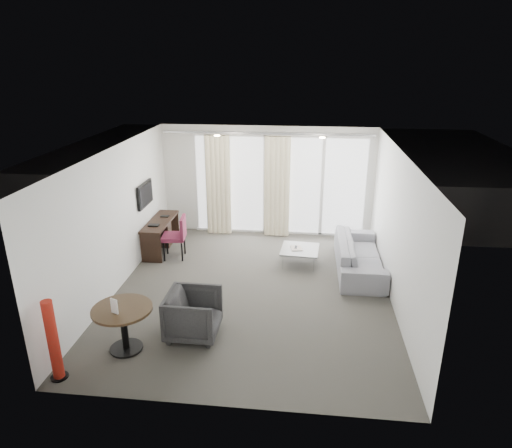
# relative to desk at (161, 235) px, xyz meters

# --- Properties ---
(floor) EXTENTS (5.00, 6.00, 0.00)m
(floor) POSITION_rel_desk_xyz_m (2.25, -1.66, -0.34)
(floor) COLOR #423F39
(floor) RESTS_ON ground
(ceiling) EXTENTS (5.00, 6.00, 0.00)m
(ceiling) POSITION_rel_desk_xyz_m (2.25, -1.66, 2.26)
(ceiling) COLOR white
(ceiling) RESTS_ON ground
(wall_left) EXTENTS (0.00, 6.00, 2.60)m
(wall_left) POSITION_rel_desk_xyz_m (-0.25, -1.66, 0.96)
(wall_left) COLOR silver
(wall_left) RESTS_ON ground
(wall_right) EXTENTS (0.00, 6.00, 2.60)m
(wall_right) POSITION_rel_desk_xyz_m (4.75, -1.66, 0.96)
(wall_right) COLOR silver
(wall_right) RESTS_ON ground
(wall_front) EXTENTS (5.00, 0.00, 2.60)m
(wall_front) POSITION_rel_desk_xyz_m (2.25, -4.66, 0.96)
(wall_front) COLOR silver
(wall_front) RESTS_ON ground
(window_panel) EXTENTS (4.00, 0.02, 2.38)m
(window_panel) POSITION_rel_desk_xyz_m (2.55, 1.32, 0.86)
(window_panel) COLOR white
(window_panel) RESTS_ON ground
(window_frame) EXTENTS (4.10, 0.06, 2.44)m
(window_frame) POSITION_rel_desk_xyz_m (2.55, 1.31, 0.86)
(window_frame) COLOR white
(window_frame) RESTS_ON ground
(curtain_left) EXTENTS (0.60, 0.20, 2.38)m
(curtain_left) POSITION_rel_desk_xyz_m (1.10, 1.16, 0.86)
(curtain_left) COLOR beige
(curtain_left) RESTS_ON ground
(curtain_right) EXTENTS (0.60, 0.20, 2.38)m
(curtain_right) POSITION_rel_desk_xyz_m (2.50, 1.16, 0.86)
(curtain_right) COLOR beige
(curtain_right) RESTS_ON ground
(curtain_track) EXTENTS (4.80, 0.04, 0.04)m
(curtain_track) POSITION_rel_desk_xyz_m (2.25, 1.16, 2.11)
(curtain_track) COLOR #B2B2B7
(curtain_track) RESTS_ON ceiling
(downlight_a) EXTENTS (0.12, 0.12, 0.02)m
(downlight_a) POSITION_rel_desk_xyz_m (1.35, -0.06, 2.25)
(downlight_a) COLOR #FFE0B2
(downlight_a) RESTS_ON ceiling
(downlight_b) EXTENTS (0.12, 0.12, 0.02)m
(downlight_b) POSITION_rel_desk_xyz_m (3.45, -0.06, 2.25)
(downlight_b) COLOR #FFE0B2
(downlight_b) RESTS_ON ceiling
(desk) EXTENTS (0.46, 1.47, 0.69)m
(desk) POSITION_rel_desk_xyz_m (0.00, 0.00, 0.00)
(desk) COLOR black
(desk) RESTS_ON floor
(tv) EXTENTS (0.05, 0.80, 0.50)m
(tv) POSITION_rel_desk_xyz_m (-0.20, -0.21, 1.01)
(tv) COLOR black
(tv) RESTS_ON wall_left
(desk_chair) EXTENTS (0.56, 0.53, 0.93)m
(desk_chair) POSITION_rel_desk_xyz_m (0.41, -0.38, 0.12)
(desk_chair) COLOR maroon
(desk_chair) RESTS_ON floor
(round_table) EXTENTS (0.95, 0.95, 0.70)m
(round_table) POSITION_rel_desk_xyz_m (0.59, -3.65, 0.01)
(round_table) COLOR #372716
(round_table) RESTS_ON floor
(menu_card) EXTENTS (0.12, 0.07, 0.23)m
(menu_card) POSITION_rel_desk_xyz_m (0.55, -3.79, 0.38)
(menu_card) COLOR white
(menu_card) RESTS_ON round_table
(red_lamp) EXTENTS (0.31, 0.31, 1.18)m
(red_lamp) POSITION_rel_desk_xyz_m (-0.07, -4.37, 0.25)
(red_lamp) COLOR #9E1E12
(red_lamp) RESTS_ON floor
(tub_armchair) EXTENTS (0.82, 0.79, 0.73)m
(tub_armchair) POSITION_rel_desk_xyz_m (1.51, -3.17, 0.02)
(tub_armchair) COLOR #29292A
(tub_armchair) RESTS_ON floor
(coffee_table) EXTENTS (0.82, 0.82, 0.34)m
(coffee_table) POSITION_rel_desk_xyz_m (3.09, -0.40, -0.17)
(coffee_table) COLOR gray
(coffee_table) RESTS_ON floor
(remote) EXTENTS (0.05, 0.15, 0.02)m
(remote) POSITION_rel_desk_xyz_m (3.01, -0.37, 0.02)
(remote) COLOR black
(remote) RESTS_ON coffee_table
(magazine) EXTENTS (0.25, 0.29, 0.01)m
(magazine) POSITION_rel_desk_xyz_m (3.02, -0.40, 0.02)
(magazine) COLOR gray
(magazine) RESTS_ON coffee_table
(sofa) EXTENTS (0.88, 2.24, 0.65)m
(sofa) POSITION_rel_desk_xyz_m (4.29, -0.55, -0.02)
(sofa) COLOR gray
(sofa) RESTS_ON floor
(terrace_slab) EXTENTS (5.60, 3.00, 0.12)m
(terrace_slab) POSITION_rel_desk_xyz_m (2.55, 2.84, -0.40)
(terrace_slab) COLOR #4D4D50
(terrace_slab) RESTS_ON ground
(rattan_chair_a) EXTENTS (0.62, 0.62, 0.88)m
(rattan_chair_a) POSITION_rel_desk_xyz_m (3.32, 2.07, 0.10)
(rattan_chair_a) COLOR #523B20
(rattan_chair_a) RESTS_ON terrace_slab
(rattan_chair_b) EXTENTS (0.65, 0.65, 0.79)m
(rattan_chair_b) POSITION_rel_desk_xyz_m (3.90, 3.22, 0.05)
(rattan_chair_b) COLOR #523B20
(rattan_chair_b) RESTS_ON terrace_slab
(rattan_table) EXTENTS (0.56, 0.56, 0.44)m
(rattan_table) POSITION_rel_desk_xyz_m (3.18, 3.01, -0.12)
(rattan_table) COLOR #523B20
(rattan_table) RESTS_ON terrace_slab
(balustrade) EXTENTS (5.50, 0.06, 1.05)m
(balustrade) POSITION_rel_desk_xyz_m (2.55, 4.29, 0.16)
(balustrade) COLOR #B2B2B7
(balustrade) RESTS_ON terrace_slab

